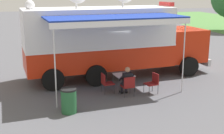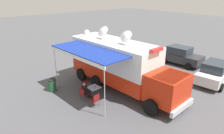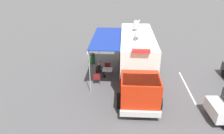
{
  "view_description": "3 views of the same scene",
  "coord_description": "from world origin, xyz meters",
  "px_view_note": "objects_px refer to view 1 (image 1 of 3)",
  "views": [
    {
      "loc": [
        14.66,
        -3.32,
        4.39
      ],
      "look_at": [
        2.23,
        0.07,
        1.1
      ],
      "focal_mm": 49.36,
      "sensor_mm": 36.0,
      "label": 1
    },
    {
      "loc": [
        9.25,
        11.16,
        7.04
      ],
      "look_at": [
        0.29,
        0.16,
        1.61
      ],
      "focal_mm": 32.78,
      "sensor_mm": 36.0,
      "label": 2
    },
    {
      "loc": [
        -0.16,
        15.86,
        8.24
      ],
      "look_at": [
        1.86,
        0.87,
        1.1
      ],
      "focal_mm": 34.33,
      "sensor_mm": 36.0,
      "label": 3
    }
  ],
  "objects_px": {
    "trash_bin": "(69,101)",
    "water_bottle": "(127,72)",
    "folding_chair_spare_by_truck": "(153,82)",
    "folding_table": "(124,76)",
    "seated_responder": "(127,80)",
    "car_behind_truck": "(80,37)",
    "car_far_corner": "(142,38)",
    "folding_chair_at_table": "(128,85)",
    "folding_chair_beside_table": "(106,82)",
    "command_truck": "(113,39)"
  },
  "relations": [
    {
      "from": "folding_chair_spare_by_truck",
      "to": "car_far_corner",
      "type": "bearing_deg",
      "value": 162.11
    },
    {
      "from": "folding_chair_spare_by_truck",
      "to": "seated_responder",
      "type": "relative_size",
      "value": 0.7
    },
    {
      "from": "car_far_corner",
      "to": "command_truck",
      "type": "bearing_deg",
      "value": -31.73
    },
    {
      "from": "folding_chair_at_table",
      "to": "water_bottle",
      "type": "bearing_deg",
      "value": 165.79
    },
    {
      "from": "folding_chair_beside_table",
      "to": "car_behind_truck",
      "type": "relative_size",
      "value": 0.2
    },
    {
      "from": "water_bottle",
      "to": "folding_chair_at_table",
      "type": "xyz_separation_m",
      "value": [
        0.8,
        -0.2,
        -0.32
      ]
    },
    {
      "from": "trash_bin",
      "to": "command_truck",
      "type": "bearing_deg",
      "value": 145.89
    },
    {
      "from": "car_behind_truck",
      "to": "seated_responder",
      "type": "bearing_deg",
      "value": 0.44
    },
    {
      "from": "command_truck",
      "to": "car_far_corner",
      "type": "relative_size",
      "value": 2.19
    },
    {
      "from": "trash_bin",
      "to": "water_bottle",
      "type": "bearing_deg",
      "value": 123.66
    },
    {
      "from": "folding_chair_at_table",
      "to": "folding_table",
      "type": "bearing_deg",
      "value": 175.79
    },
    {
      "from": "folding_chair_spare_by_truck",
      "to": "trash_bin",
      "type": "height_order",
      "value": "trash_bin"
    },
    {
      "from": "folding_table",
      "to": "seated_responder",
      "type": "xyz_separation_m",
      "value": [
        0.61,
        -0.07,
        -0.02
      ]
    },
    {
      "from": "seated_responder",
      "to": "car_far_corner",
      "type": "xyz_separation_m",
      "value": [
        -9.37,
        4.22,
        0.23
      ]
    },
    {
      "from": "folding_chair_beside_table",
      "to": "seated_responder",
      "type": "xyz_separation_m",
      "value": [
        0.49,
        0.78,
        0.14
      ]
    },
    {
      "from": "folding_chair_at_table",
      "to": "car_behind_truck",
      "type": "bearing_deg",
      "value": -179.5
    },
    {
      "from": "water_bottle",
      "to": "trash_bin",
      "type": "distance_m",
      "value": 3.4
    },
    {
      "from": "seated_responder",
      "to": "car_behind_truck",
      "type": "relative_size",
      "value": 0.29
    },
    {
      "from": "folding_chair_spare_by_truck",
      "to": "car_behind_truck",
      "type": "bearing_deg",
      "value": -173.49
    },
    {
      "from": "folding_chair_beside_table",
      "to": "car_far_corner",
      "type": "xyz_separation_m",
      "value": [
        -8.88,
        5.0,
        0.37
      ]
    },
    {
      "from": "water_bottle",
      "to": "seated_responder",
      "type": "height_order",
      "value": "seated_responder"
    },
    {
      "from": "water_bottle",
      "to": "folding_chair_beside_table",
      "type": "distance_m",
      "value": 1.05
    },
    {
      "from": "folding_chair_spare_by_truck",
      "to": "folding_table",
      "type": "bearing_deg",
      "value": -120.34
    },
    {
      "from": "car_behind_truck",
      "to": "car_far_corner",
      "type": "relative_size",
      "value": 0.99
    },
    {
      "from": "water_bottle",
      "to": "car_behind_truck",
      "type": "xyz_separation_m",
      "value": [
        -10.45,
        -0.3,
        0.05
      ]
    },
    {
      "from": "seated_responder",
      "to": "car_far_corner",
      "type": "height_order",
      "value": "car_far_corner"
    },
    {
      "from": "folding_chair_at_table",
      "to": "car_behind_truck",
      "type": "distance_m",
      "value": 11.27
    },
    {
      "from": "trash_bin",
      "to": "car_far_corner",
      "type": "height_order",
      "value": "car_far_corner"
    },
    {
      "from": "folding_chair_beside_table",
      "to": "seated_responder",
      "type": "relative_size",
      "value": 0.7
    },
    {
      "from": "command_truck",
      "to": "water_bottle",
      "type": "bearing_deg",
      "value": -0.13
    },
    {
      "from": "command_truck",
      "to": "water_bottle",
      "type": "height_order",
      "value": "command_truck"
    },
    {
      "from": "folding_chair_spare_by_truck",
      "to": "trash_bin",
      "type": "bearing_deg",
      "value": -72.1
    },
    {
      "from": "folding_table",
      "to": "car_far_corner",
      "type": "height_order",
      "value": "car_far_corner"
    },
    {
      "from": "car_far_corner",
      "to": "folding_chair_at_table",
      "type": "bearing_deg",
      "value": -23.75
    },
    {
      "from": "water_bottle",
      "to": "folding_chair_beside_table",
      "type": "relative_size",
      "value": 0.26
    },
    {
      "from": "trash_bin",
      "to": "car_behind_truck",
      "type": "distance_m",
      "value": 12.59
    },
    {
      "from": "folding_table",
      "to": "car_far_corner",
      "type": "bearing_deg",
      "value": 154.67
    },
    {
      "from": "command_truck",
      "to": "seated_responder",
      "type": "xyz_separation_m",
      "value": [
        2.91,
        -0.22,
        -1.3
      ]
    },
    {
      "from": "command_truck",
      "to": "car_far_corner",
      "type": "height_order",
      "value": "command_truck"
    },
    {
      "from": "folding_chair_at_table",
      "to": "car_far_corner",
      "type": "xyz_separation_m",
      "value": [
        -9.56,
        4.2,
        0.37
      ]
    },
    {
      "from": "folding_table",
      "to": "folding_chair_spare_by_truck",
      "type": "xyz_separation_m",
      "value": [
        0.65,
        1.11,
        -0.16
      ]
    },
    {
      "from": "car_far_corner",
      "to": "folding_chair_spare_by_truck",
      "type": "bearing_deg",
      "value": -17.89
    },
    {
      "from": "car_behind_truck",
      "to": "command_truck",
      "type": "bearing_deg",
      "value": 2.16
    },
    {
      "from": "seated_responder",
      "to": "trash_bin",
      "type": "height_order",
      "value": "seated_responder"
    },
    {
      "from": "folding_chair_at_table",
      "to": "seated_responder",
      "type": "xyz_separation_m",
      "value": [
        -0.19,
        -0.01,
        0.14
      ]
    },
    {
      "from": "trash_bin",
      "to": "car_behind_truck",
      "type": "bearing_deg",
      "value": 168.48
    },
    {
      "from": "water_bottle",
      "to": "car_far_corner",
      "type": "xyz_separation_m",
      "value": [
        -8.75,
        4.0,
        0.05
      ]
    },
    {
      "from": "command_truck",
      "to": "seated_responder",
      "type": "height_order",
      "value": "command_truck"
    },
    {
      "from": "folding_table",
      "to": "car_behind_truck",
      "type": "distance_m",
      "value": 10.46
    },
    {
      "from": "folding_chair_spare_by_truck",
      "to": "car_far_corner",
      "type": "xyz_separation_m",
      "value": [
        -9.41,
        3.04,
        0.37
      ]
    }
  ]
}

